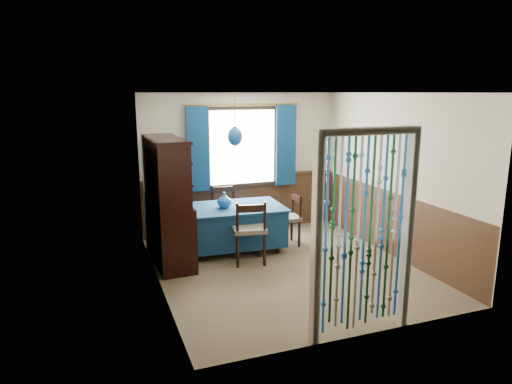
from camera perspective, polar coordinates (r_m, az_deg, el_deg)
name	(u,v)px	position (r m, az deg, el deg)	size (l,w,h in m)	color
floor	(285,268)	(6.75, 3.69, -9.44)	(4.00, 4.00, 0.00)	brown
ceiling	(288,93)	(6.27, 4.02, 12.29)	(4.00, 4.00, 0.00)	silver
wall_back	(241,163)	(8.23, -1.83, 3.59)	(3.60, 3.60, 0.00)	#BFB59C
wall_front	(368,221)	(4.69, 13.84, -3.54)	(3.60, 3.60, 0.00)	#BFB59C
wall_left	(157,194)	(5.91, -12.32, -0.20)	(4.00, 4.00, 0.00)	#BFB59C
wall_right	(394,176)	(7.30, 16.87, 1.93)	(4.00, 4.00, 0.00)	#BFB59C
wainscot_back	(242,204)	(8.36, -1.76, -1.50)	(3.60, 3.60, 0.00)	#3F2818
wainscot_front	(364,290)	(4.96, 13.29, -11.87)	(3.60, 3.60, 0.00)	#3F2818
wainscot_left	(160,250)	(6.11, -11.85, -7.07)	(4.00, 4.00, 0.00)	#3F2818
wainscot_right	(390,223)	(7.46, 16.42, -3.74)	(4.00, 4.00, 0.00)	#3F2818
window	(242,147)	(8.14, -1.73, 5.63)	(1.32, 0.12, 1.42)	black
doorway	(364,238)	(4.79, 13.32, -5.66)	(1.16, 0.12, 2.18)	silver
dining_table	(236,224)	(7.37, -2.54, -4.07)	(1.55, 1.12, 0.72)	navy
chair_near	(249,230)	(6.77, -0.84, -4.75)	(0.55, 0.53, 0.97)	black
chair_far	(225,211)	(7.96, -3.91, -2.35)	(0.50, 0.48, 0.92)	black
chair_left	(179,224)	(7.23, -9.59, -4.00)	(0.52, 0.53, 0.92)	black
chair_right	(288,218)	(7.61, 4.04, -3.25)	(0.43, 0.45, 0.86)	black
sideboard	(168,220)	(6.94, -10.94, -3.48)	(0.54, 1.44, 1.87)	black
pendant_lamp	(235,136)	(7.10, -2.65, 6.95)	(0.23, 0.23, 0.81)	olive
vase_table	(224,201)	(7.22, -3.99, -1.07)	(0.21, 0.21, 0.22)	#155092
bowl_shelf	(174,180)	(6.50, -10.20, 1.47)	(0.19, 0.19, 0.05)	beige
vase_sideboard	(167,190)	(7.16, -11.02, 0.22)	(0.18, 0.18, 0.19)	beige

